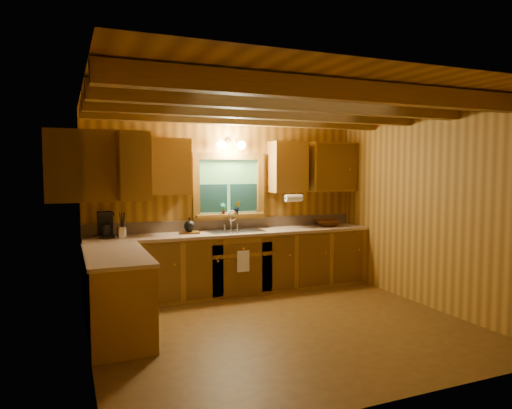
{
  "coord_description": "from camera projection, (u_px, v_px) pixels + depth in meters",
  "views": [
    {
      "loc": [
        -2.28,
        -4.7,
        1.8
      ],
      "look_at": [
        0.0,
        0.8,
        1.35
      ],
      "focal_mm": 32.42,
      "sensor_mm": 36.0,
      "label": 1
    }
  ],
  "objects": [
    {
      "name": "potted_plant_left",
      "position": [
        223.0,
        208.0,
        6.86
      ],
      "size": [
        0.1,
        0.08,
        0.17
      ],
      "primitive_type": "imported",
      "rotation": [
        0.0,
        0.0,
        -0.18
      ],
      "color": "brown",
      "rests_on": "window_sill"
    },
    {
      "name": "ceiling_beams",
      "position": [
        283.0,
        108.0,
        5.15
      ],
      "size": [
        4.2,
        2.54,
        0.18
      ],
      "color": "brown",
      "rests_on": "room"
    },
    {
      "name": "backsplash",
      "position": [
        229.0,
        224.0,
        7.0
      ],
      "size": [
        4.2,
        0.02,
        0.16
      ],
      "primitive_type": "cube",
      "color": "tan",
      "rests_on": "room"
    },
    {
      "name": "sink",
      "position": [
        235.0,
        234.0,
        6.75
      ],
      "size": [
        0.82,
        0.48,
        0.43
      ],
      "color": "silver",
      "rests_on": "countertop"
    },
    {
      "name": "coffee_maker",
      "position": [
        105.0,
        225.0,
        6.13
      ],
      "size": [
        0.19,
        0.25,
        0.34
      ],
      "rotation": [
        0.0,
        0.0,
        0.06
      ],
      "color": "black",
      "rests_on": "countertop"
    },
    {
      "name": "cutting_board",
      "position": [
        190.0,
        233.0,
        6.53
      ],
      "size": [
        0.3,
        0.23,
        0.02
      ],
      "primitive_type": "cube",
      "rotation": [
        0.0,
        0.0,
        -0.14
      ],
      "color": "brown",
      "rests_on": "countertop"
    },
    {
      "name": "potted_plant_right",
      "position": [
        237.0,
        207.0,
        6.93
      ],
      "size": [
        0.11,
        0.1,
        0.19
      ],
      "primitive_type": "imported",
      "rotation": [
        0.0,
        0.0,
        -0.14
      ],
      "color": "brown",
      "rests_on": "window_sill"
    },
    {
      "name": "paper_towel_roll",
      "position": [
        294.0,
        198.0,
        6.99
      ],
      "size": [
        0.27,
        0.11,
        0.11
      ],
      "primitive_type": "cylinder",
      "rotation": [
        0.0,
        1.57,
        0.0
      ],
      "color": "white",
      "rests_on": "upper_cabinets"
    },
    {
      "name": "wicker_basket",
      "position": [
        328.0,
        223.0,
        7.35
      ],
      "size": [
        0.45,
        0.45,
        0.1
      ],
      "primitive_type": "imported",
      "rotation": [
        0.0,
        0.0,
        -0.15
      ],
      "color": "#48230C",
      "rests_on": "countertop"
    },
    {
      "name": "teakettle",
      "position": [
        189.0,
        226.0,
        6.52
      ],
      "size": [
        0.16,
        0.16,
        0.2
      ],
      "rotation": [
        0.0,
        0.0,
        -0.01
      ],
      "color": "black",
      "rests_on": "cutting_board"
    },
    {
      "name": "dish_towel",
      "position": [
        243.0,
        261.0,
        6.46
      ],
      "size": [
        0.18,
        0.01,
        0.3
      ],
      "primitive_type": "cube",
      "color": "white",
      "rests_on": "base_cabinets"
    },
    {
      "name": "upper_cabinets",
      "position": [
        200.0,
        167.0,
        6.29
      ],
      "size": [
        4.19,
        1.77,
        0.78
      ],
      "color": "brown",
      "rests_on": "room"
    },
    {
      "name": "window_sill",
      "position": [
        230.0,
        215.0,
        6.93
      ],
      "size": [
        1.06,
        0.14,
        0.04
      ],
      "primitive_type": "cube",
      "color": "brown",
      "rests_on": "room"
    },
    {
      "name": "wall_sconce",
      "position": [
        231.0,
        145.0,
        6.78
      ],
      "size": [
        0.45,
        0.21,
        0.17
      ],
      "color": "black",
      "rests_on": "room"
    },
    {
      "name": "window",
      "position": [
        229.0,
        188.0,
        6.94
      ],
      "size": [
        1.12,
        0.08,
        1.0
      ],
      "color": "brown",
      "rests_on": "room"
    },
    {
      "name": "room",
      "position": [
        283.0,
        214.0,
        5.24
      ],
      "size": [
        4.2,
        4.2,
        4.2
      ],
      "color": "#5A3C15",
      "rests_on": "ground"
    },
    {
      "name": "countertop",
      "position": [
        210.0,
        237.0,
        6.27
      ],
      "size": [
        4.2,
        2.24,
        0.04
      ],
      "color": "tan",
      "rests_on": "base_cabinets"
    },
    {
      "name": "dishwasher_panel",
      "position": [
        143.0,
        288.0,
        5.37
      ],
      "size": [
        0.02,
        0.6,
        0.8
      ],
      "primitive_type": "cube",
      "color": "white",
      "rests_on": "base_cabinets"
    },
    {
      "name": "base_cabinets",
      "position": [
        209.0,
        270.0,
        6.3
      ],
      "size": [
        4.2,
        2.22,
        0.86
      ],
      "color": "brown",
      "rests_on": "ground"
    },
    {
      "name": "utensil_crock",
      "position": [
        122.0,
        232.0,
        6.08
      ],
      "size": [
        0.12,
        0.12,
        0.34
      ],
      "rotation": [
        0.0,
        0.0,
        -0.03
      ],
      "color": "silver",
      "rests_on": "countertop"
    }
  ]
}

